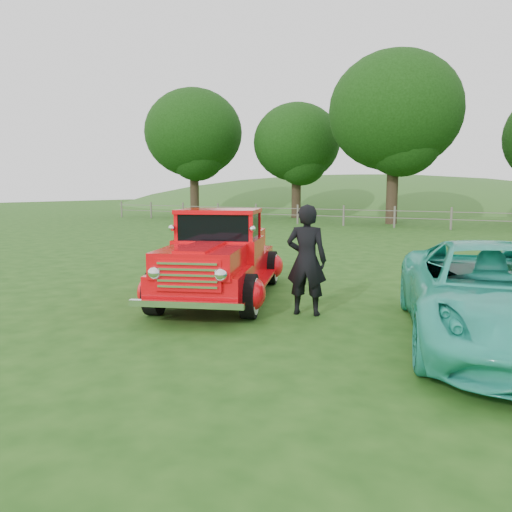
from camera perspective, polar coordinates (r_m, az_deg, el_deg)
The scene contains 9 objects.
ground at distance 7.79m, azimuth -5.35°, elevation -8.54°, with size 140.00×140.00×0.00m, color #1C4612.
distant_hills at distance 66.42m, azimuth 22.78°, elevation 1.29°, with size 116.00×60.00×18.00m.
fence_line at distance 28.45m, azimuth 21.42°, elevation 4.01°, with size 48.00×0.12×1.20m.
tree_far_west at distance 40.51m, azimuth -7.15°, elevation 13.75°, with size 7.60×7.60×9.93m.
tree_mid_west at distance 37.95m, azimuth 4.68°, elevation 12.78°, with size 6.40×6.40×8.46m.
tree_near_west at distance 32.51m, azimuth 15.60°, elevation 15.60°, with size 8.00×8.00×10.42m.
red_pickup at distance 9.96m, azimuth -4.09°, elevation -0.27°, with size 3.51×5.28×1.78m.
teal_sedan at distance 7.72m, azimuth 25.78°, elevation -4.00°, with size 2.36×5.12×1.42m, color #2EBBA3.
man at distance 8.61m, azimuth 5.79°, elevation -0.46°, with size 0.70×0.46×1.92m, color black.
Camera 1 is at (4.37, -6.07, 2.18)m, focal length 35.00 mm.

